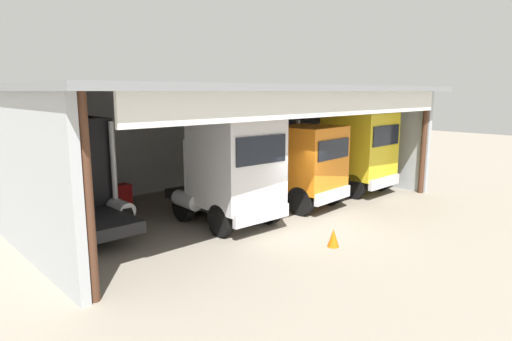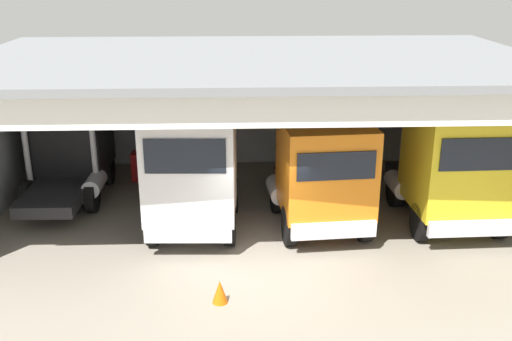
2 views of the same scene
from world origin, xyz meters
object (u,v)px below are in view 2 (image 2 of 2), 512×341
(tool_cart, at_px, (145,166))
(truck_white_yard_outside, at_px, (191,167))
(truck_orange_left_bay, at_px, (322,174))
(traffic_cone, at_px, (220,291))
(truck_black_center_left_bay, at_px, (69,137))
(truck_yellow_right_bay, at_px, (454,164))
(oil_drum, at_px, (149,157))

(tool_cart, bearing_deg, truck_white_yard_outside, -66.44)
(truck_orange_left_bay, xyz_separation_m, traffic_cone, (-2.82, -3.75, -1.45))
(traffic_cone, bearing_deg, tool_cart, 108.67)
(truck_white_yard_outside, distance_m, truck_orange_left_bay, 3.65)
(truck_black_center_left_bay, bearing_deg, truck_orange_left_bay, -22.66)
(truck_black_center_left_bay, relative_size, truck_yellow_right_bay, 0.98)
(tool_cart, bearing_deg, truck_orange_left_bay, -39.04)
(oil_drum, xyz_separation_m, traffic_cone, (2.83, -9.46, -0.17))
(truck_white_yard_outside, distance_m, oil_drum, 6.25)
(truck_white_yard_outside, relative_size, truck_orange_left_bay, 0.98)
(truck_black_center_left_bay, relative_size, tool_cart, 5.08)
(oil_drum, distance_m, traffic_cone, 9.87)
(truck_white_yard_outside, xyz_separation_m, truck_orange_left_bay, (3.64, 0.01, -0.26))
(truck_black_center_left_bay, height_order, truck_yellow_right_bay, truck_black_center_left_bay)
(oil_drum, height_order, tool_cart, tool_cart)
(truck_black_center_left_bay, height_order, tool_cart, truck_black_center_left_bay)
(truck_black_center_left_bay, bearing_deg, traffic_cone, -54.30)
(truck_yellow_right_bay, distance_m, tool_cart, 10.52)
(truck_yellow_right_bay, relative_size, tool_cart, 5.18)
(truck_white_yard_outside, height_order, traffic_cone, truck_white_yard_outside)
(truck_white_yard_outside, xyz_separation_m, oil_drum, (-2.01, 5.71, -1.54))
(oil_drum, height_order, traffic_cone, oil_drum)
(truck_white_yard_outside, bearing_deg, tool_cart, -64.23)
(truck_white_yard_outside, height_order, tool_cart, truck_white_yard_outside)
(truck_white_yard_outside, distance_m, traffic_cone, 4.20)
(traffic_cone, bearing_deg, truck_black_center_left_bay, 125.25)
(truck_white_yard_outside, relative_size, traffic_cone, 8.59)
(truck_black_center_left_bay, distance_m, tool_cart, 2.91)
(truck_orange_left_bay, distance_m, traffic_cone, 4.91)
(truck_white_yard_outside, bearing_deg, traffic_cone, 104.50)
(truck_yellow_right_bay, relative_size, oil_drum, 5.70)
(oil_drum, relative_size, traffic_cone, 1.62)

